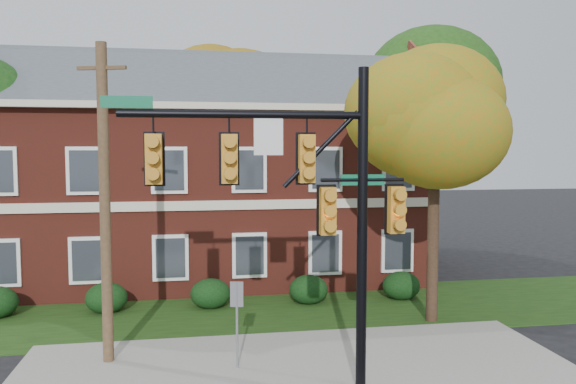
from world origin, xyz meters
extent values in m
plane|color=black|center=(0.00, 0.00, 0.00)|extent=(120.00, 120.00, 0.00)
cube|color=gray|center=(0.00, 1.00, 0.04)|extent=(14.00, 5.00, 0.08)
cube|color=#193811|center=(0.00, 6.00, 0.02)|extent=(30.00, 6.00, 0.04)
cube|color=maroon|center=(-2.00, 12.00, 3.50)|extent=(18.00, 8.00, 7.00)
cube|color=beige|center=(-2.00, 12.00, 7.12)|extent=(18.80, 8.80, 0.24)
cube|color=beige|center=(-2.00, 7.97, 3.50)|extent=(18.00, 0.12, 0.35)
ellipsoid|color=black|center=(-5.50, 6.70, 0.53)|extent=(1.40, 1.26, 1.05)
ellipsoid|color=black|center=(-2.00, 6.70, 0.53)|extent=(1.40, 1.26, 1.05)
ellipsoid|color=black|center=(1.50, 6.70, 0.53)|extent=(1.40, 1.26, 1.05)
ellipsoid|color=black|center=(5.00, 6.70, 0.53)|extent=(1.40, 1.26, 1.05)
cylinder|color=black|center=(5.00, 4.00, 2.88)|extent=(0.36, 0.36, 5.76)
ellipsoid|color=#B05E0F|center=(5.00, 4.00, 6.48)|extent=(4.25, 4.25, 3.60)
ellipsoid|color=#B05E0F|center=(5.62, 3.62, 7.08)|extent=(3.50, 3.50, 3.00)
cylinder|color=black|center=(9.00, 13.00, 3.52)|extent=(0.36, 0.36, 7.04)
ellipsoid|color=#1A3B10|center=(9.00, 13.00, 7.92)|extent=(5.95, 5.95, 5.04)
ellipsoid|color=#1A3B10|center=(9.88, 12.47, 8.52)|extent=(4.90, 4.90, 4.20)
cylinder|color=black|center=(-1.00, 20.00, 3.84)|extent=(0.36, 0.36, 7.68)
ellipsoid|color=#B4500F|center=(-1.00, 20.00, 8.64)|extent=(6.46, 6.46, 5.47)
ellipsoid|color=#B4500F|center=(-0.05, 19.43, 9.24)|extent=(5.32, 5.32, 4.56)
cylinder|color=black|center=(1.17, -0.80, 3.67)|extent=(0.23, 0.23, 7.33)
cylinder|color=black|center=(-1.45, -0.76, 6.29)|extent=(5.24, 0.25, 0.17)
cylinder|color=black|center=(1.17, -0.80, 4.87)|extent=(1.89, 0.11, 0.08)
cube|color=#C47F1F|center=(-3.34, -0.73, 5.34)|extent=(0.47, 0.32, 1.22)
cube|color=#C47F1F|center=(-1.77, -0.75, 5.34)|extent=(0.47, 0.32, 1.22)
cube|color=#C47F1F|center=(-0.09, -0.78, 5.34)|extent=(0.47, 0.32, 1.22)
cube|color=silver|center=(-0.93, -0.77, 5.82)|extent=(0.63, 0.05, 0.79)
cube|color=#0C5F3B|center=(-3.86, -0.72, 6.52)|extent=(1.05, 0.06, 0.25)
cube|color=#C47F1F|center=(0.38, -0.79, 4.19)|extent=(0.47, 0.32, 1.22)
cube|color=#C47F1F|center=(1.95, -0.81, 4.19)|extent=(0.47, 0.32, 1.22)
cube|color=#0C5F3B|center=(1.17, -0.80, 4.87)|extent=(1.00, 0.06, 0.24)
cylinder|color=#453420|center=(-4.76, 2.00, 4.11)|extent=(0.34, 0.34, 8.22)
cube|color=#453420|center=(-4.76, 2.00, 7.58)|extent=(1.25, 0.46, 0.09)
cylinder|color=slate|center=(-1.50, 1.00, 1.13)|extent=(0.07, 0.07, 2.26)
cube|color=slate|center=(-1.50, 1.00, 1.95)|extent=(0.33, 0.10, 0.64)
camera|label=1|loc=(-2.51, -12.75, 5.53)|focal=35.00mm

